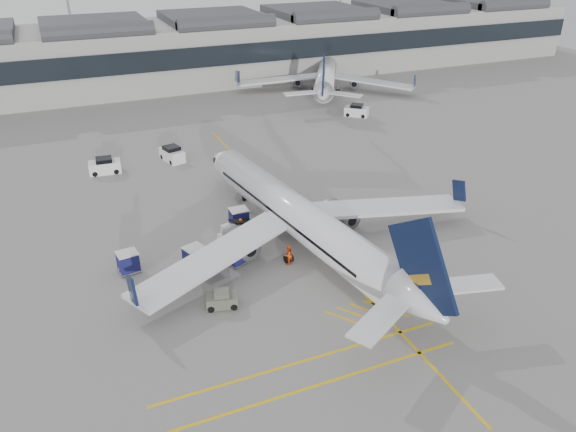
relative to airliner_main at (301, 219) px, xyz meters
name	(u,v)px	position (x,y,z in m)	size (l,w,h in m)	color
ground	(233,292)	(-8.31, -4.57, -3.00)	(220.00, 220.00, 0.00)	gray
terminal	(110,55)	(-8.31, 67.36, 3.14)	(200.00, 20.45, 12.40)	#9E9E99
apron_markings	(294,219)	(1.69, 5.43, -3.00)	(0.25, 60.00, 0.01)	gold
airliner_main	(301,219)	(0.00, 0.00, 0.00)	(34.84, 38.31, 10.22)	silver
airliner_far	(326,75)	(27.76, 50.36, -0.23)	(29.14, 32.14, 9.44)	silver
belt_loader	(237,232)	(-4.98, 4.13, -2.41)	(5.10, 3.05, 2.03)	silver
baggage_cart_a	(239,217)	(-4.13, 6.10, -1.93)	(1.92, 1.58, 2.00)	gray
baggage_cart_b	(194,256)	(-10.16, 0.66, -1.97)	(2.23, 2.03, 1.93)	gray
baggage_cart_c	(236,256)	(-6.62, -0.59, -2.10)	(2.00, 1.85, 1.69)	gray
baggage_cart_d	(128,262)	(-15.79, 1.96, -1.94)	(2.06, 1.78, 1.98)	gray
ramp_agent_a	(241,227)	(-4.52, 4.17, -2.04)	(0.70, 0.46, 1.92)	#FF550D
ramp_agent_b	(288,255)	(-2.30, -2.33, -2.05)	(0.92, 0.72, 1.90)	#FB420D
pushback_tug	(222,299)	(-9.71, -6.11, -2.37)	(2.83, 2.10, 1.42)	#5A5B4D
safety_cone_nose	(247,173)	(0.97, 18.38, -2.74)	(0.38, 0.38, 0.53)	#F24C0A
safety_cone_engine	(349,230)	(5.55, 0.61, -2.73)	(0.40, 0.40, 0.56)	#F24C0A
service_van_left	(105,166)	(-14.90, 25.98, -2.13)	(3.95, 2.22, 1.95)	white
service_van_mid	(172,154)	(-6.33, 26.79, -2.13)	(2.83, 4.16, 1.95)	white
service_van_right	(357,111)	(25.25, 34.29, -2.15)	(4.05, 3.85, 1.92)	white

